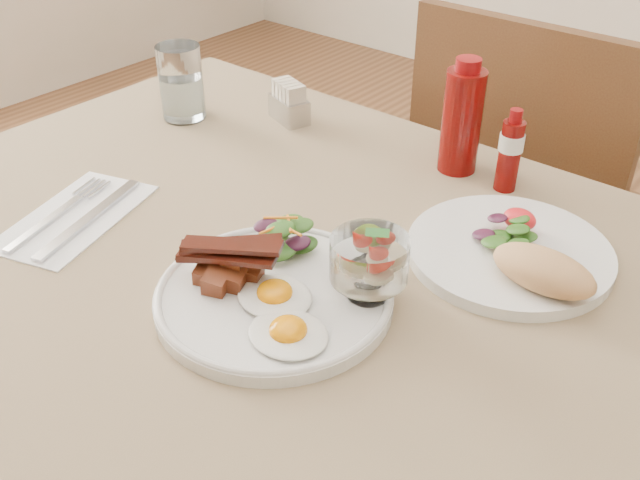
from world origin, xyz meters
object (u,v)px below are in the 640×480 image
(hot_sauce_bottle, at_px, (510,152))
(water_glass, at_px, (182,87))
(fruit_cup, at_px, (369,259))
(chair_far, at_px, (525,208))
(sugar_caddy, at_px, (289,104))
(main_plate, at_px, (274,297))
(table, at_px, (315,319))
(second_plate, at_px, (517,254))
(ketchup_bottle, at_px, (462,119))

(hot_sauce_bottle, xyz_separation_m, water_glass, (-0.56, -0.13, -0.00))
(water_glass, bearing_deg, hot_sauce_bottle, 13.36)
(fruit_cup, xyz_separation_m, water_glass, (-0.57, 0.22, -0.01))
(chair_far, distance_m, sugar_caddy, 0.54)
(main_plate, xyz_separation_m, hot_sauce_bottle, (0.08, 0.42, 0.05))
(table, height_order, fruit_cup, fruit_cup)
(chair_far, relative_size, hot_sauce_bottle, 7.36)
(second_plate, relative_size, hot_sauce_bottle, 2.09)
(table, height_order, water_glass, water_glass)
(second_plate, bearing_deg, main_plate, -126.57)
(water_glass, bearing_deg, sugar_caddy, 35.31)
(chair_far, xyz_separation_m, ketchup_bottle, (0.00, -0.32, 0.31))
(chair_far, distance_m, water_glass, 0.72)
(table, bearing_deg, second_plate, 39.73)
(sugar_caddy, bearing_deg, second_plate, 3.20)
(sugar_caddy, bearing_deg, table, -25.16)
(chair_far, xyz_separation_m, hot_sauce_bottle, (0.09, -0.33, 0.29))
(chair_far, relative_size, fruit_cup, 10.22)
(fruit_cup, xyz_separation_m, second_plate, (0.10, 0.18, -0.05))
(fruit_cup, bearing_deg, sugar_caddy, 141.72)
(second_plate, bearing_deg, sugar_caddy, 164.28)
(chair_far, relative_size, water_glass, 7.16)
(second_plate, bearing_deg, ketchup_bottle, 137.27)
(table, relative_size, water_glass, 10.24)
(chair_far, xyz_separation_m, main_plate, (0.01, -0.75, 0.24))
(table, bearing_deg, ketchup_bottle, 89.33)
(ketchup_bottle, relative_size, water_glass, 1.37)
(fruit_cup, height_order, water_glass, water_glass)
(main_plate, relative_size, ketchup_bottle, 1.58)
(table, height_order, main_plate, main_plate)
(chair_far, bearing_deg, ketchup_bottle, -89.30)
(chair_far, relative_size, ketchup_bottle, 5.24)
(main_plate, xyz_separation_m, water_glass, (-0.48, 0.28, 0.05))
(table, bearing_deg, sugar_caddy, 135.92)
(table, distance_m, main_plate, 0.13)
(hot_sauce_bottle, height_order, water_glass, water_glass)
(hot_sauce_bottle, bearing_deg, water_glass, -166.64)
(chair_far, height_order, fruit_cup, chair_far)
(hot_sauce_bottle, height_order, sugar_caddy, hot_sauce_bottle)
(main_plate, xyz_separation_m, second_plate, (0.18, 0.25, 0.01))
(main_plate, height_order, water_glass, water_glass)
(ketchup_bottle, bearing_deg, main_plate, -89.10)
(ketchup_bottle, bearing_deg, sugar_caddy, -174.17)
(ketchup_bottle, xyz_separation_m, hot_sauce_bottle, (0.09, -0.01, -0.02))
(table, xyz_separation_m, water_glass, (-0.47, 0.20, 0.15))
(table, relative_size, sugar_caddy, 15.26)
(hot_sauce_bottle, bearing_deg, main_plate, -100.94)
(ketchup_bottle, relative_size, sugar_caddy, 2.04)
(second_plate, distance_m, hot_sauce_bottle, 0.20)
(ketchup_bottle, bearing_deg, hot_sauce_bottle, -5.41)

